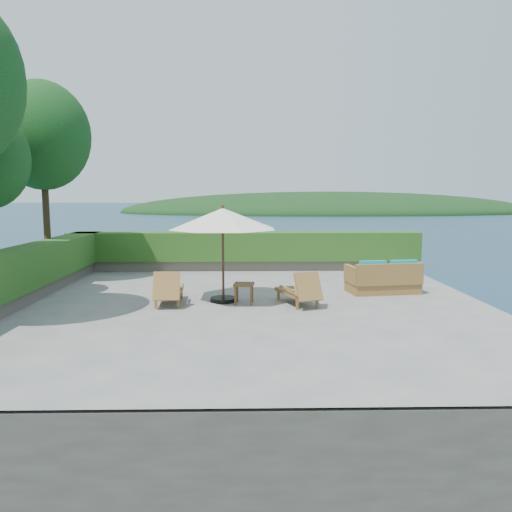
{
  "coord_description": "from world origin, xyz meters",
  "views": [
    {
      "loc": [
        0.03,
        -12.04,
        2.72
      ],
      "look_at": [
        0.3,
        0.8,
        1.1
      ],
      "focal_mm": 35.0,
      "sensor_mm": 36.0,
      "label": 1
    }
  ],
  "objects_px": {
    "lounge_right": "(300,290)",
    "side_table": "(244,287)",
    "patio_umbrella": "(223,220)",
    "wicker_loveseat": "(384,280)",
    "lounge_left": "(169,290)"
  },
  "relations": [
    {
      "from": "side_table",
      "to": "wicker_loveseat",
      "type": "height_order",
      "value": "wicker_loveseat"
    },
    {
      "from": "patio_umbrella",
      "to": "lounge_right",
      "type": "bearing_deg",
      "value": -13.62
    },
    {
      "from": "lounge_right",
      "to": "wicker_loveseat",
      "type": "bearing_deg",
      "value": 11.17
    },
    {
      "from": "lounge_right",
      "to": "side_table",
      "type": "distance_m",
      "value": 1.37
    },
    {
      "from": "wicker_loveseat",
      "to": "side_table",
      "type": "bearing_deg",
      "value": -169.62
    },
    {
      "from": "patio_umbrella",
      "to": "side_table",
      "type": "distance_m",
      "value": 1.75
    },
    {
      "from": "patio_umbrella",
      "to": "side_table",
      "type": "relative_size",
      "value": 6.76
    },
    {
      "from": "patio_umbrella",
      "to": "lounge_left",
      "type": "bearing_deg",
      "value": -167.16
    },
    {
      "from": "lounge_right",
      "to": "patio_umbrella",
      "type": "bearing_deg",
      "value": 146.89
    },
    {
      "from": "side_table",
      "to": "wicker_loveseat",
      "type": "relative_size",
      "value": 0.26
    },
    {
      "from": "side_table",
      "to": "lounge_right",
      "type": "bearing_deg",
      "value": -7.34
    },
    {
      "from": "patio_umbrella",
      "to": "side_table",
      "type": "height_order",
      "value": "patio_umbrella"
    },
    {
      "from": "lounge_left",
      "to": "patio_umbrella",
      "type": "bearing_deg",
      "value": 9.56
    },
    {
      "from": "lounge_right",
      "to": "lounge_left",
      "type": "bearing_deg",
      "value": 157.8
    },
    {
      "from": "wicker_loveseat",
      "to": "lounge_right",
      "type": "bearing_deg",
      "value": -157.55
    }
  ]
}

